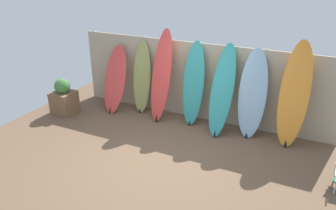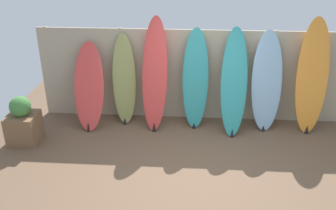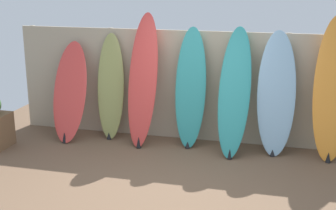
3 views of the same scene
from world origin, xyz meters
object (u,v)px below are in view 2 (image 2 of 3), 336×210
object	(u,v)px
surfboard_teal_3	(196,80)
surfboard_orange_6	(312,77)
surfboard_olive_1	(124,81)
surfboard_red_0	(89,88)
surfboard_skyblue_5	(267,82)
surfboard_teal_4	(234,83)
surfboard_red_2	(155,76)
planter_box	(23,123)

from	to	relation	value
surfboard_teal_3	surfboard_orange_6	bearing A→B (deg)	-0.61
surfboard_orange_6	surfboard_olive_1	bearing A→B (deg)	178.58
surfboard_olive_1	surfboard_teal_3	world-z (taller)	surfboard_teal_3
surfboard_red_0	surfboard_skyblue_5	distance (m)	3.31
surfboard_teal_4	surfboard_red_0	bearing A→B (deg)	-179.59
surfboard_red_2	surfboard_teal_4	xyz separation A→B (m)	(1.45, -0.04, -0.09)
surfboard_teal_3	surfboard_teal_4	bearing A→B (deg)	-10.86
surfboard_teal_4	surfboard_teal_3	bearing A→B (deg)	169.14
surfboard_olive_1	planter_box	distance (m)	1.97
surfboard_teal_4	surfboard_skyblue_5	distance (m)	0.62
surfboard_olive_1	surfboard_teal_3	bearing A→B (deg)	-2.66
surfboard_red_0	surfboard_teal_4	xyz separation A→B (m)	(2.69, 0.02, 0.16)
surfboard_red_0	surfboard_teal_4	world-z (taller)	surfboard_teal_4
surfboard_red_0	surfboard_olive_1	bearing A→B (deg)	18.83
surfboard_red_2	surfboard_skyblue_5	size ratio (longest dim) A/B	1.12
surfboard_red_0	surfboard_olive_1	size ratio (longest dim) A/B	0.92
surfboard_teal_4	surfboard_orange_6	distance (m)	1.42
surfboard_olive_1	surfboard_orange_6	world-z (taller)	surfboard_orange_6
surfboard_teal_3	surfboard_red_0	bearing A→B (deg)	-175.62
surfboard_olive_1	surfboard_skyblue_5	size ratio (longest dim) A/B	0.93
surfboard_teal_4	surfboard_orange_6	bearing A→B (deg)	4.51
surfboard_skyblue_5	planter_box	size ratio (longest dim) A/B	2.13
surfboard_red_0	surfboard_skyblue_5	bearing A→B (deg)	2.41
surfboard_teal_3	surfboard_skyblue_5	size ratio (longest dim) A/B	1.01
surfboard_teal_4	surfboard_orange_6	xyz separation A→B (m)	(1.41, 0.11, 0.10)
surfboard_red_0	surfboard_skyblue_5	xyz separation A→B (m)	(3.30, 0.14, 0.14)
surfboard_olive_1	surfboard_skyblue_5	xyz separation A→B (m)	(2.67, -0.08, 0.07)
surfboard_olive_1	surfboard_red_2	xyz separation A→B (m)	(0.60, -0.15, 0.18)
surfboard_teal_3	surfboard_skyblue_5	bearing A→B (deg)	-0.60
surfboard_red_2	surfboard_orange_6	size ratio (longest dim) A/B	0.99
surfboard_red_0	planter_box	size ratio (longest dim) A/B	1.82
surfboard_red_2	surfboard_skyblue_5	distance (m)	2.07
planter_box	surfboard_skyblue_5	bearing A→B (deg)	11.21
surfboard_red_2	planter_box	xyz separation A→B (m)	(-2.27, -0.78, -0.65)
surfboard_red_2	surfboard_teal_4	world-z (taller)	surfboard_red_2
surfboard_red_2	surfboard_orange_6	bearing A→B (deg)	1.35
surfboard_teal_3	planter_box	bearing A→B (deg)	-163.92
surfboard_red_2	surfboard_teal_3	distance (m)	0.77
surfboard_red_2	planter_box	world-z (taller)	surfboard_red_2
surfboard_red_0	planter_box	xyz separation A→B (m)	(-1.03, -0.72, -0.40)
surfboard_orange_6	surfboard_teal_3	bearing A→B (deg)	179.39
surfboard_olive_1	planter_box	size ratio (longest dim) A/B	1.98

